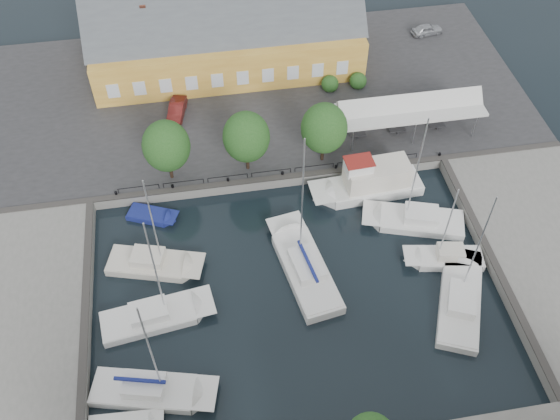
% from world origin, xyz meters
% --- Properties ---
extents(ground, '(140.00, 140.00, 0.00)m').
position_xyz_m(ground, '(0.00, 0.00, 0.00)').
color(ground, black).
rests_on(ground, ground).
extents(north_quay, '(56.00, 26.00, 1.00)m').
position_xyz_m(north_quay, '(0.00, 23.00, 0.50)').
color(north_quay, '#2D2D30').
rests_on(north_quay, ground).
extents(west_quay, '(12.00, 24.00, 1.00)m').
position_xyz_m(west_quay, '(-22.00, -2.00, 0.50)').
color(west_quay, slate).
rests_on(west_quay, ground).
extents(east_quay, '(12.00, 24.00, 1.00)m').
position_xyz_m(east_quay, '(22.00, -2.00, 0.50)').
color(east_quay, slate).
rests_on(east_quay, ground).
extents(quay_edge_fittings, '(56.00, 24.72, 0.40)m').
position_xyz_m(quay_edge_fittings, '(0.02, 4.75, 1.06)').
color(quay_edge_fittings, '#383533').
rests_on(quay_edge_fittings, north_quay).
extents(warehouse, '(28.56, 14.00, 9.55)m').
position_xyz_m(warehouse, '(-2.60, 28.36, 4.43)').
color(warehouse, gold).
rests_on(warehouse, north_quay).
extents(tent_canopy, '(14.00, 4.00, 2.83)m').
position_xyz_m(tent_canopy, '(14.00, 14.50, 3.68)').
color(tent_canopy, silver).
rests_on(tent_canopy, north_quay).
extents(quay_trees, '(18.20, 4.20, 6.30)m').
position_xyz_m(quay_trees, '(-2.00, 12.00, 4.88)').
color(quay_trees, black).
rests_on(quay_trees, north_quay).
extents(car_silver, '(3.79, 1.96, 1.23)m').
position_xyz_m(car_silver, '(21.27, 30.33, 1.62)').
color(car_silver, '#B3B5BB').
rests_on(car_silver, north_quay).
extents(car_red, '(2.36, 4.35, 1.36)m').
position_xyz_m(car_red, '(-8.00, 20.61, 1.68)').
color(car_red, '#591614').
rests_on(car_red, north_quay).
extents(center_sailboat, '(4.82, 10.91, 14.29)m').
position_xyz_m(center_sailboat, '(1.09, 0.40, 0.36)').
color(center_sailboat, white).
rests_on(center_sailboat, ground).
extents(trawler, '(10.50, 3.61, 5.00)m').
position_xyz_m(trawler, '(8.67, 8.19, 1.02)').
color(trawler, white).
rests_on(trawler, ground).
extents(east_boat_a, '(9.23, 5.46, 12.46)m').
position_xyz_m(east_boat_a, '(11.64, 3.82, 0.26)').
color(east_boat_a, white).
rests_on(east_boat_a, ground).
extents(east_boat_b, '(6.85, 3.24, 9.30)m').
position_xyz_m(east_boat_b, '(12.80, -0.54, 0.26)').
color(east_boat_b, white).
rests_on(east_boat_b, ground).
extents(east_boat_c, '(6.51, 9.84, 12.05)m').
position_xyz_m(east_boat_c, '(12.52, -4.73, 0.26)').
color(east_boat_c, white).
rests_on(east_boat_c, ground).
extents(west_boat_b, '(8.32, 4.83, 10.94)m').
position_xyz_m(west_boat_b, '(-11.10, 2.89, 0.26)').
color(west_boat_b, silver).
rests_on(west_boat_b, ground).
extents(west_boat_c, '(9.07, 3.96, 11.82)m').
position_xyz_m(west_boat_c, '(-11.14, -2.17, 0.26)').
color(west_boat_c, white).
rests_on(west_boat_c, ground).
extents(west_boat_d, '(9.28, 4.81, 11.95)m').
position_xyz_m(west_boat_d, '(-11.63, -8.26, 0.27)').
color(west_boat_d, white).
rests_on(west_boat_d, ground).
extents(launch_nw, '(4.74, 3.36, 0.88)m').
position_xyz_m(launch_nw, '(-11.07, 8.35, 0.09)').
color(launch_nw, navy).
rests_on(launch_nw, ground).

